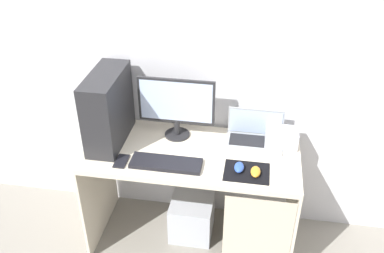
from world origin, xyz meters
TOP-DOWN VIEW (x-y plane):
  - ground_plane at (0.00, 0.00)m, footprint 8.00×8.00m
  - wall_back at (0.00, 0.34)m, footprint 4.00×0.05m
  - desk at (0.02, -0.01)m, footprint 1.31×0.60m
  - pc_tower at (-0.53, 0.04)m, footprint 0.18×0.46m
  - monitor at (-0.12, 0.15)m, footprint 0.48×0.16m
  - laptop at (0.37, 0.17)m, footprint 0.35×0.21m
  - projector at (0.54, 0.16)m, footprint 0.20×0.14m
  - keyboard at (-0.13, -0.16)m, footprint 0.42×0.14m
  - mousepad at (0.34, -0.15)m, footprint 0.26×0.20m
  - mouse_left at (0.30, -0.14)m, footprint 0.06×0.10m
  - mouse_right at (0.39, -0.17)m, footprint 0.06×0.10m
  - cell_phone at (-0.39, -0.18)m, footprint 0.07×0.13m
  - subwoofer at (-0.01, 0.05)m, footprint 0.29×0.29m

SIDE VIEW (x-z plane):
  - ground_plane at x=0.00m, z-range 0.00..0.00m
  - subwoofer at x=-0.01m, z-range 0.00..0.29m
  - desk at x=0.02m, z-range 0.22..0.97m
  - mousepad at x=0.34m, z-range 0.75..0.76m
  - cell_phone at x=-0.39m, z-range 0.75..0.76m
  - keyboard at x=-0.13m, z-range 0.75..0.78m
  - mouse_left at x=0.30m, z-range 0.76..0.79m
  - mouse_right at x=0.39m, z-range 0.76..0.79m
  - laptop at x=0.37m, z-range 0.69..0.90m
  - projector at x=0.54m, z-range 0.75..0.87m
  - monitor at x=-0.12m, z-range 0.78..1.19m
  - pc_tower at x=-0.53m, z-range 0.75..1.21m
  - wall_back at x=0.00m, z-range 0.00..2.60m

